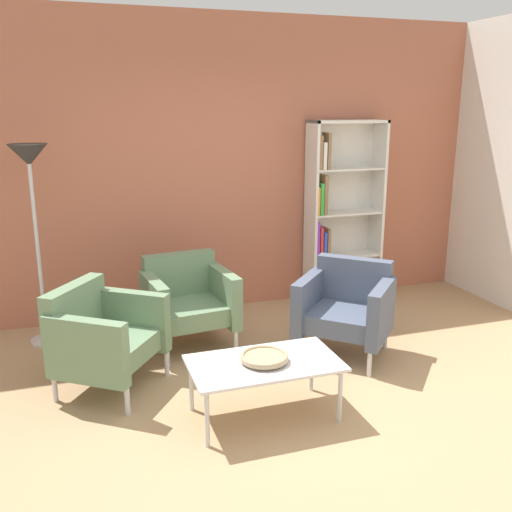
{
  "coord_description": "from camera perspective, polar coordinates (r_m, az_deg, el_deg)",
  "views": [
    {
      "loc": [
        -1.4,
        -3.07,
        2.05
      ],
      "look_at": [
        -0.1,
        0.84,
        0.95
      ],
      "focal_mm": 39.87,
      "sensor_mm": 36.0,
      "label": 1
    }
  ],
  "objects": [
    {
      "name": "decorative_bowl",
      "position": [
        3.81,
        0.84,
        -10.09
      ],
      "size": [
        0.32,
        0.32,
        0.05
      ],
      "color": "tan",
      "rests_on": "coffee_table_low"
    },
    {
      "name": "armchair_by_bookshelf",
      "position": [
        4.83,
        9.03,
        -5.01
      ],
      "size": [
        0.95,
        0.95,
        0.78
      ],
      "rotation": [
        0.0,
        0.0,
        -0.75
      ],
      "color": "#4C566B",
      "rests_on": "ground_plane"
    },
    {
      "name": "brick_back_panel",
      "position": [
        5.73,
        -4.18,
        8.91
      ],
      "size": [
        6.4,
        0.12,
        2.9
      ],
      "primitive_type": "cube",
      "color": "#B2664C",
      "rests_on": "ground_plane"
    },
    {
      "name": "coffee_table_low",
      "position": [
        3.84,
        0.84,
        -10.99
      ],
      "size": [
        1.0,
        0.56,
        0.4
      ],
      "color": "silver",
      "rests_on": "ground_plane"
    },
    {
      "name": "ground_plane",
      "position": [
        3.95,
        5.52,
        -16.41
      ],
      "size": [
        8.32,
        8.32,
        0.0
      ],
      "primitive_type": "plane",
      "color": "tan"
    },
    {
      "name": "armchair_corner_red",
      "position": [
        4.97,
        -6.88,
        -4.38
      ],
      "size": [
        0.79,
        0.74,
        0.78
      ],
      "rotation": [
        0.0,
        0.0,
        0.12
      ],
      "color": "slate",
      "rests_on": "ground_plane"
    },
    {
      "name": "armchair_spare_guest",
      "position": [
        4.35,
        -15.12,
        -7.67
      ],
      "size": [
        0.93,
        0.95,
        0.78
      ],
      "rotation": [
        0.0,
        0.0,
        0.94
      ],
      "color": "slate",
      "rests_on": "ground_plane"
    },
    {
      "name": "bookshelf_tall",
      "position": [
        6.05,
        8.09,
        4.07
      ],
      "size": [
        0.8,
        0.3,
        1.9
      ],
      "color": "silver",
      "rests_on": "ground_plane"
    },
    {
      "name": "floor_lamp_torchiere",
      "position": [
        5.1,
        -21.67,
        7.14
      ],
      "size": [
        0.32,
        0.32,
        1.74
      ],
      "color": "silver",
      "rests_on": "ground_plane"
    }
  ]
}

